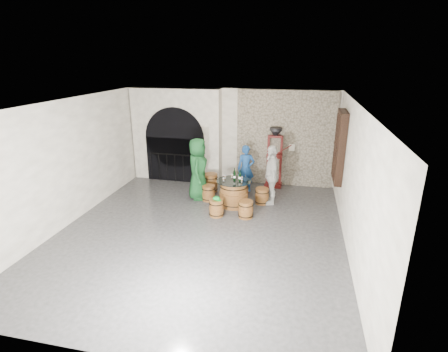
% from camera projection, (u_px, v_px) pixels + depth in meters
% --- Properties ---
extents(ground, '(8.00, 8.00, 0.00)m').
position_uv_depth(ground, '(201.00, 232.00, 8.80)').
color(ground, '#2F2F32').
rests_on(ground, ground).
extents(wall_back, '(8.00, 0.00, 8.00)m').
position_uv_depth(wall_back, '(232.00, 136.00, 11.98)').
color(wall_back, white).
rests_on(wall_back, ground).
extents(wall_front, '(8.00, 0.00, 8.00)m').
position_uv_depth(wall_front, '(113.00, 265.00, 4.59)').
color(wall_front, white).
rests_on(wall_front, ground).
extents(wall_left, '(0.00, 8.00, 8.00)m').
position_uv_depth(wall_left, '(69.00, 162.00, 9.00)').
color(wall_left, white).
rests_on(wall_left, ground).
extents(wall_right, '(0.00, 8.00, 8.00)m').
position_uv_depth(wall_right, '(354.00, 183.00, 7.57)').
color(wall_right, white).
rests_on(wall_right, ground).
extents(ceiling, '(8.00, 8.00, 0.00)m').
position_uv_depth(ceiling, '(197.00, 103.00, 7.76)').
color(ceiling, beige).
rests_on(ceiling, wall_back).
extents(stone_facing_panel, '(3.20, 0.12, 3.18)m').
position_uv_depth(stone_facing_panel, '(285.00, 139.00, 11.55)').
color(stone_facing_panel, gray).
rests_on(stone_facing_panel, ground).
extents(arched_opening, '(3.10, 0.60, 3.19)m').
position_uv_depth(arched_opening, '(177.00, 136.00, 12.13)').
color(arched_opening, white).
rests_on(arched_opening, ground).
extents(shuttered_window, '(0.23, 1.10, 2.00)m').
position_uv_depth(shuttered_window, '(339.00, 147.00, 9.74)').
color(shuttered_window, black).
rests_on(shuttered_window, wall_right).
extents(barrel_table, '(1.02, 1.02, 0.78)m').
position_uv_depth(barrel_table, '(234.00, 193.00, 10.24)').
color(barrel_table, brown).
rests_on(barrel_table, ground).
extents(barrel_stool_left, '(0.42, 0.42, 0.48)m').
position_uv_depth(barrel_stool_left, '(209.00, 193.00, 10.67)').
color(barrel_stool_left, brown).
rests_on(barrel_stool_left, ground).
extents(barrel_stool_far, '(0.42, 0.42, 0.48)m').
position_uv_depth(barrel_stool_far, '(242.00, 188.00, 11.06)').
color(barrel_stool_far, brown).
rests_on(barrel_stool_far, ground).
extents(barrel_stool_right, '(0.42, 0.42, 0.48)m').
position_uv_depth(barrel_stool_right, '(262.00, 196.00, 10.43)').
color(barrel_stool_right, brown).
rests_on(barrel_stool_right, ground).
extents(barrel_stool_near_right, '(0.42, 0.42, 0.48)m').
position_uv_depth(barrel_stool_near_right, '(246.00, 209.00, 9.52)').
color(barrel_stool_near_right, brown).
rests_on(barrel_stool_near_right, ground).
extents(barrel_stool_near_left, '(0.42, 0.42, 0.48)m').
position_uv_depth(barrel_stool_near_left, '(216.00, 208.00, 9.62)').
color(barrel_stool_near_left, brown).
rests_on(barrel_stool_near_left, ground).
extents(green_cap, '(0.24, 0.19, 0.11)m').
position_uv_depth(green_cap, '(216.00, 198.00, 9.52)').
color(green_cap, '#0D952F').
rests_on(green_cap, barrel_stool_near_left).
extents(person_green, '(0.74, 1.01, 1.90)m').
position_uv_depth(person_green, '(198.00, 169.00, 10.60)').
color(person_green, '#13461E').
rests_on(person_green, ground).
extents(person_blue, '(0.60, 0.44, 1.52)m').
position_uv_depth(person_blue, '(246.00, 169.00, 11.27)').
color(person_blue, navy).
rests_on(person_blue, ground).
extents(person_white, '(0.64, 1.11, 1.78)m').
position_uv_depth(person_white, '(271.00, 175.00, 10.26)').
color(person_white, beige).
rests_on(person_white, ground).
extents(wine_bottle_left, '(0.08, 0.08, 0.32)m').
position_uv_depth(wine_bottle_left, '(234.00, 176.00, 10.11)').
color(wine_bottle_left, black).
rests_on(wine_bottle_left, barrel_table).
extents(wine_bottle_center, '(0.08, 0.08, 0.32)m').
position_uv_depth(wine_bottle_center, '(240.00, 177.00, 10.03)').
color(wine_bottle_center, black).
rests_on(wine_bottle_center, barrel_table).
extents(wine_bottle_right, '(0.08, 0.08, 0.32)m').
position_uv_depth(wine_bottle_right, '(234.00, 174.00, 10.24)').
color(wine_bottle_right, black).
rests_on(wine_bottle_right, barrel_table).
extents(tasting_glass_a, '(0.05, 0.05, 0.10)m').
position_uv_depth(tasting_glass_a, '(224.00, 179.00, 10.07)').
color(tasting_glass_a, '#C46F26').
rests_on(tasting_glass_a, barrel_table).
extents(tasting_glass_b, '(0.05, 0.05, 0.10)m').
position_uv_depth(tasting_glass_b, '(242.00, 178.00, 10.18)').
color(tasting_glass_b, '#C46F26').
rests_on(tasting_glass_b, barrel_table).
extents(tasting_glass_c, '(0.05, 0.05, 0.10)m').
position_uv_depth(tasting_glass_c, '(232.00, 176.00, 10.37)').
color(tasting_glass_c, '#C46F26').
rests_on(tasting_glass_c, barrel_table).
extents(tasting_glass_d, '(0.05, 0.05, 0.10)m').
position_uv_depth(tasting_glass_d, '(239.00, 177.00, 10.23)').
color(tasting_glass_d, '#C46F26').
rests_on(tasting_glass_d, barrel_table).
extents(tasting_glass_e, '(0.05, 0.05, 0.10)m').
position_uv_depth(tasting_glass_e, '(242.00, 180.00, 9.98)').
color(tasting_glass_e, '#C46F26').
rests_on(tasting_glass_e, barrel_table).
extents(tasting_glass_f, '(0.05, 0.05, 0.10)m').
position_uv_depth(tasting_glass_f, '(225.00, 176.00, 10.31)').
color(tasting_glass_f, '#C46F26').
rests_on(tasting_glass_f, barrel_table).
extents(side_barrel, '(0.46, 0.46, 0.61)m').
position_uv_depth(side_barrel, '(211.00, 183.00, 11.34)').
color(side_barrel, brown).
rests_on(side_barrel, ground).
extents(corking_press, '(0.83, 0.46, 2.01)m').
position_uv_depth(corking_press, '(275.00, 153.00, 11.53)').
color(corking_press, '#48100C').
rests_on(corking_press, ground).
extents(control_box, '(0.18, 0.10, 0.22)m').
position_uv_depth(control_box, '(292.00, 147.00, 11.51)').
color(control_box, silver).
rests_on(control_box, wall_back).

